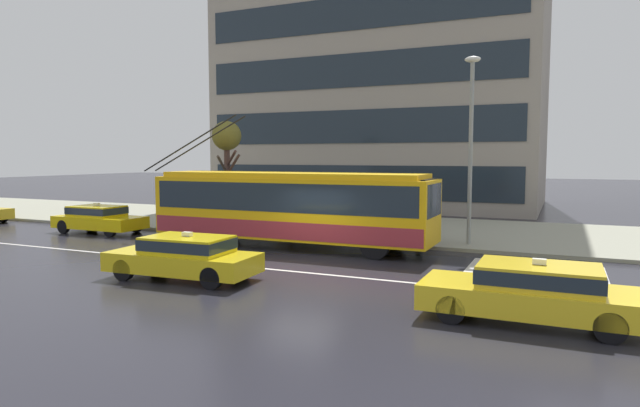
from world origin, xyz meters
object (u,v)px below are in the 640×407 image
object	(u,v)px
bus_shelter	(303,191)
pedestrian_walking_past	(421,201)
taxi_queued_behind_bus	(99,218)
taxi_oncoming_far	(533,290)
taxi_oncoming_near	(185,255)
street_lamp	(471,135)
pedestrian_at_shelter	(289,195)
pedestrian_approaching_curb	(319,196)
street_tree_bare	(227,141)
trolleybus	(291,206)

from	to	relation	value
bus_shelter	pedestrian_walking_past	bearing A→B (deg)	-7.99
taxi_queued_behind_bus	taxi_oncoming_far	distance (m)	20.36
taxi_oncoming_near	street_lamp	size ratio (longest dim) A/B	0.63
pedestrian_at_shelter	street_lamp	distance (m)	8.83
bus_shelter	street_lamp	world-z (taller)	street_lamp
pedestrian_approaching_curb	pedestrian_at_shelter	bearing A→B (deg)	-154.38
pedestrian_walking_past	street_tree_bare	size ratio (longest dim) A/B	0.39
trolleybus	taxi_queued_behind_bus	distance (m)	10.14
pedestrian_walking_past	street_tree_bare	bearing A→B (deg)	176.62
taxi_queued_behind_bus	taxi_oncoming_far	xyz separation A→B (m)	(19.29, -6.53, 0.00)
taxi_oncoming_near	bus_shelter	world-z (taller)	bus_shelter
pedestrian_at_shelter	street_lamp	world-z (taller)	street_lamp
taxi_oncoming_near	pedestrian_walking_past	bearing A→B (deg)	61.73
trolleybus	pedestrian_approaching_curb	world-z (taller)	trolleybus
street_tree_bare	taxi_oncoming_far	bearing A→B (deg)	-34.32
pedestrian_approaching_curb	pedestrian_walking_past	bearing A→B (deg)	-17.80
taxi_oncoming_near	bus_shelter	xyz separation A→B (m)	(-0.88, 9.68, 1.29)
bus_shelter	trolleybus	bearing A→B (deg)	-71.62
taxi_oncoming_near	taxi_queued_behind_bus	size ratio (longest dim) A/B	1.04
pedestrian_approaching_curb	pedestrian_walking_past	size ratio (longest dim) A/B	0.97
street_lamp	pedestrian_at_shelter	bearing A→B (deg)	173.35
pedestrian_walking_past	bus_shelter	bearing A→B (deg)	172.01
pedestrian_at_shelter	pedestrian_walking_past	world-z (taller)	pedestrian_at_shelter
pedestrian_at_shelter	pedestrian_walking_past	size ratio (longest dim) A/B	1.00
trolleybus	taxi_oncoming_far	bearing A→B (deg)	-35.57
street_tree_bare	street_lamp	bearing A→B (deg)	-2.29
trolleybus	pedestrian_at_shelter	bearing A→B (deg)	118.42
trolleybus	street_tree_bare	bearing A→B (deg)	148.02
pedestrian_approaching_curb	taxi_oncoming_far	bearing A→B (deg)	-47.59
taxi_oncoming_near	pedestrian_at_shelter	xyz separation A→B (m)	(-1.74, 9.97, 1.06)
taxi_oncoming_far	trolleybus	bearing A→B (deg)	144.43
trolleybus	bus_shelter	world-z (taller)	trolleybus
taxi_queued_behind_bus	taxi_oncoming_near	bearing A→B (deg)	-32.39
taxi_queued_behind_bus	pedestrian_walking_past	bearing A→B (deg)	10.23
taxi_oncoming_far	street_lamp	size ratio (longest dim) A/B	0.63
taxi_queued_behind_bus	trolleybus	bearing A→B (deg)	0.21
taxi_oncoming_far	pedestrian_walking_past	bearing A→B (deg)	116.93
trolleybus	street_lamp	size ratio (longest dim) A/B	1.75
taxi_oncoming_near	taxi_queued_behind_bus	bearing A→B (deg)	147.61
bus_shelter	pedestrian_at_shelter	distance (m)	0.94
bus_shelter	street_lamp	bearing A→B (deg)	-5.21
street_lamp	taxi_oncoming_near	bearing A→B (deg)	-126.42
trolleybus	taxi_oncoming_far	world-z (taller)	trolleybus
taxi_oncoming_far	pedestrian_approaching_curb	world-z (taller)	pedestrian_approaching_curb
taxi_oncoming_far	street_lamp	xyz separation A→B (m)	(-2.80, 9.28, 3.67)
street_tree_bare	taxi_oncoming_near	bearing A→B (deg)	-62.96
bus_shelter	pedestrian_at_shelter	bearing A→B (deg)	161.34
trolleybus	pedestrian_at_shelter	xyz separation A→B (m)	(-2.00, 3.69, 0.15)
bus_shelter	street_lamp	distance (m)	7.91
taxi_oncoming_far	pedestrian_at_shelter	size ratio (longest dim) A/B	2.26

